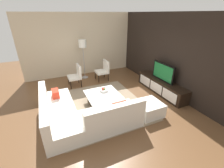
{
  "coord_description": "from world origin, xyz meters",
  "views": [
    {
      "loc": [
        3.91,
        -1.38,
        2.75
      ],
      "look_at": [
        -0.35,
        0.53,
        0.55
      ],
      "focal_mm": 24.25,
      "sensor_mm": 36.0,
      "label": 1
    }
  ],
  "objects_px": {
    "accent_chair_near": "(76,74)",
    "sectional_couch": "(79,115)",
    "television": "(163,72)",
    "fruit_bowl": "(104,90)",
    "floor_lamp": "(83,46)",
    "coffee_table": "(103,99)",
    "ottoman": "(149,109)",
    "media_console": "(161,86)",
    "accent_chair_far": "(104,69)"
  },
  "relations": [
    {
      "from": "television",
      "to": "sectional_couch",
      "type": "xyz_separation_m",
      "value": [
        0.51,
        -3.24,
        -0.54
      ]
    },
    {
      "from": "coffee_table",
      "to": "ottoman",
      "type": "bearing_deg",
      "value": 44.18
    },
    {
      "from": "floor_lamp",
      "to": "fruit_bowl",
      "type": "distance_m",
      "value": 2.55
    },
    {
      "from": "sectional_couch",
      "to": "fruit_bowl",
      "type": "distance_m",
      "value": 1.32
    },
    {
      "from": "accent_chair_near",
      "to": "fruit_bowl",
      "type": "height_order",
      "value": "accent_chair_near"
    },
    {
      "from": "floor_lamp",
      "to": "accent_chair_far",
      "type": "height_order",
      "value": "floor_lamp"
    },
    {
      "from": "coffee_table",
      "to": "ottoman",
      "type": "height_order",
      "value": "ottoman"
    },
    {
      "from": "media_console",
      "to": "floor_lamp",
      "type": "xyz_separation_m",
      "value": [
        -2.61,
        -2.24,
        1.23
      ]
    },
    {
      "from": "media_console",
      "to": "television",
      "type": "height_order",
      "value": "television"
    },
    {
      "from": "accent_chair_near",
      "to": "ottoman",
      "type": "bearing_deg",
      "value": 35.29
    },
    {
      "from": "television",
      "to": "sectional_couch",
      "type": "distance_m",
      "value": 3.32
    },
    {
      "from": "television",
      "to": "accent_chair_near",
      "type": "distance_m",
      "value": 3.37
    },
    {
      "from": "sectional_couch",
      "to": "ottoman",
      "type": "xyz_separation_m",
      "value": [
        0.45,
        1.97,
        -0.08
      ]
    },
    {
      "from": "sectional_couch",
      "to": "floor_lamp",
      "type": "relative_size",
      "value": 1.4
    },
    {
      "from": "accent_chair_near",
      "to": "floor_lamp",
      "type": "relative_size",
      "value": 0.5
    },
    {
      "from": "coffee_table",
      "to": "ottoman",
      "type": "xyz_separation_m",
      "value": [
        1.06,
        1.03,
        -0.0
      ]
    },
    {
      "from": "floor_lamp",
      "to": "ottoman",
      "type": "height_order",
      "value": "floor_lamp"
    },
    {
      "from": "ottoman",
      "to": "accent_chair_far",
      "type": "xyz_separation_m",
      "value": [
        -3.01,
        -0.26,
        0.29
      ]
    },
    {
      "from": "coffee_table",
      "to": "floor_lamp",
      "type": "relative_size",
      "value": 0.61
    },
    {
      "from": "television",
      "to": "fruit_bowl",
      "type": "height_order",
      "value": "television"
    },
    {
      "from": "floor_lamp",
      "to": "media_console",
      "type": "bearing_deg",
      "value": 40.62
    },
    {
      "from": "media_console",
      "to": "television",
      "type": "bearing_deg",
      "value": 90.0
    },
    {
      "from": "sectional_couch",
      "to": "accent_chair_near",
      "type": "height_order",
      "value": "accent_chair_near"
    },
    {
      "from": "media_console",
      "to": "sectional_couch",
      "type": "xyz_separation_m",
      "value": [
        0.51,
        -3.24,
        0.03
      ]
    },
    {
      "from": "floor_lamp",
      "to": "accent_chair_far",
      "type": "relative_size",
      "value": 1.99
    },
    {
      "from": "accent_chair_near",
      "to": "accent_chair_far",
      "type": "height_order",
      "value": "same"
    },
    {
      "from": "accent_chair_near",
      "to": "fruit_bowl",
      "type": "relative_size",
      "value": 3.11
    },
    {
      "from": "media_console",
      "to": "floor_lamp",
      "type": "relative_size",
      "value": 1.3
    },
    {
      "from": "sectional_couch",
      "to": "floor_lamp",
      "type": "distance_m",
      "value": 3.49
    },
    {
      "from": "fruit_bowl",
      "to": "accent_chair_far",
      "type": "height_order",
      "value": "accent_chair_far"
    },
    {
      "from": "accent_chair_near",
      "to": "sectional_couch",
      "type": "bearing_deg",
      "value": -3.37
    },
    {
      "from": "sectional_couch",
      "to": "floor_lamp",
      "type": "bearing_deg",
      "value": 162.28
    },
    {
      "from": "media_console",
      "to": "accent_chair_far",
      "type": "height_order",
      "value": "accent_chair_far"
    },
    {
      "from": "sectional_couch",
      "to": "fruit_bowl",
      "type": "height_order",
      "value": "sectional_couch"
    },
    {
      "from": "media_console",
      "to": "coffee_table",
      "type": "relative_size",
      "value": 2.11
    },
    {
      "from": "coffee_table",
      "to": "floor_lamp",
      "type": "xyz_separation_m",
      "value": [
        -2.51,
        0.06,
        1.27
      ]
    },
    {
      "from": "coffee_table",
      "to": "accent_chair_far",
      "type": "relative_size",
      "value": 1.22
    },
    {
      "from": "fruit_bowl",
      "to": "accent_chair_far",
      "type": "bearing_deg",
      "value": 158.92
    },
    {
      "from": "sectional_couch",
      "to": "ottoman",
      "type": "distance_m",
      "value": 2.03
    },
    {
      "from": "media_console",
      "to": "sectional_couch",
      "type": "height_order",
      "value": "sectional_couch"
    },
    {
      "from": "accent_chair_far",
      "to": "ottoman",
      "type": "bearing_deg",
      "value": 6.42
    },
    {
      "from": "floor_lamp",
      "to": "accent_chair_far",
      "type": "bearing_deg",
      "value": 51.66
    },
    {
      "from": "television",
      "to": "ottoman",
      "type": "xyz_separation_m",
      "value": [
        0.96,
        -1.26,
        -0.62
      ]
    },
    {
      "from": "floor_lamp",
      "to": "ottoman",
      "type": "distance_m",
      "value": 3.92
    },
    {
      "from": "fruit_bowl",
      "to": "media_console",
      "type": "bearing_deg",
      "value": 82.73
    },
    {
      "from": "accent_chair_near",
      "to": "floor_lamp",
      "type": "bearing_deg",
      "value": 151.28
    },
    {
      "from": "media_console",
      "to": "fruit_bowl",
      "type": "xyz_separation_m",
      "value": [
        -0.28,
        -2.2,
        0.18
      ]
    },
    {
      "from": "ottoman",
      "to": "fruit_bowl",
      "type": "height_order",
      "value": "fruit_bowl"
    },
    {
      "from": "coffee_table",
      "to": "ottoman",
      "type": "relative_size",
      "value": 1.52
    },
    {
      "from": "sectional_couch",
      "to": "floor_lamp",
      "type": "xyz_separation_m",
      "value": [
        -3.12,
        1.0,
        1.2
      ]
    }
  ]
}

